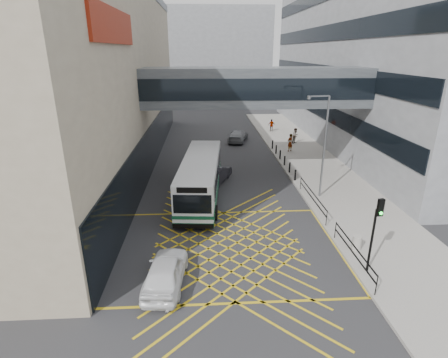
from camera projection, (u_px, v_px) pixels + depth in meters
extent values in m
plane|color=#333335|center=(228.00, 248.00, 19.28)|extent=(120.00, 120.00, 0.00)
cube|color=tan|center=(11.00, 78.00, 30.52)|extent=(24.00, 42.00, 16.00)
cube|color=black|center=(154.00, 143.00, 33.25)|extent=(0.10, 41.50, 4.00)
cube|color=maroon|center=(114.00, 26.00, 18.72)|extent=(0.18, 9.00, 1.80)
cube|color=gray|center=(425.00, 53.00, 39.61)|extent=(24.00, 44.00, 20.00)
cube|color=black|center=(316.00, 107.00, 41.03)|extent=(0.10, 43.50, 1.60)
cube|color=black|center=(319.00, 72.00, 39.64)|extent=(0.10, 43.50, 1.60)
cube|color=black|center=(322.00, 34.00, 38.26)|extent=(0.10, 43.50, 1.60)
cube|color=gray|center=(199.00, 57.00, 72.26)|extent=(28.00, 16.00, 18.00)
cube|color=#474C51|center=(255.00, 87.00, 28.09)|extent=(20.00, 4.00, 3.00)
cube|color=black|center=(259.00, 90.00, 26.19)|extent=(19.50, 0.06, 1.60)
cube|color=black|center=(252.00, 85.00, 29.98)|extent=(19.50, 0.06, 1.60)
cube|color=#A49F96|center=(310.00, 162.00, 33.79)|extent=(6.00, 54.00, 0.16)
cube|color=gold|center=(228.00, 248.00, 19.27)|extent=(12.00, 9.00, 0.01)
cube|color=silver|center=(201.00, 177.00, 25.29)|extent=(3.34, 10.89, 2.63)
cube|color=#0D4529|center=(201.00, 191.00, 25.69)|extent=(3.38, 10.93, 0.33)
cube|color=#0D4529|center=(201.00, 185.00, 25.51)|extent=(3.40, 10.93, 0.21)
cube|color=black|center=(201.00, 170.00, 25.72)|extent=(3.28, 9.53, 1.02)
cube|color=black|center=(192.00, 204.00, 20.19)|extent=(2.24, 0.27, 1.17)
cube|color=black|center=(192.00, 190.00, 19.87)|extent=(1.75, 0.21, 0.34)
cube|color=silver|center=(200.00, 159.00, 24.83)|extent=(3.31, 10.79, 0.10)
cube|color=black|center=(193.00, 226.00, 20.66)|extent=(2.44, 0.30, 0.29)
cube|color=black|center=(206.00, 169.00, 30.72)|extent=(2.44, 0.30, 0.29)
cylinder|color=black|center=(177.00, 212.00, 22.43)|extent=(0.35, 0.99, 0.97)
cylinder|color=black|center=(215.00, 213.00, 22.37)|extent=(0.35, 0.99, 0.97)
cylinder|color=black|center=(190.00, 177.00, 28.65)|extent=(0.35, 0.99, 0.97)
cylinder|color=black|center=(219.00, 177.00, 28.59)|extent=(0.35, 0.99, 0.97)
imported|color=white|center=(166.00, 271.00, 16.04)|extent=(2.27, 4.71, 1.45)
imported|color=black|center=(216.00, 174.00, 28.80)|extent=(3.25, 4.67, 1.36)
imported|color=gray|center=(238.00, 135.00, 41.68)|extent=(3.14, 5.02, 1.45)
cylinder|color=black|center=(372.00, 241.00, 16.50)|extent=(0.13, 0.13, 3.28)
cube|color=black|center=(380.00, 207.00, 15.67)|extent=(0.29, 0.21, 0.82)
sphere|color=#19E533|center=(381.00, 213.00, 15.66)|extent=(0.18, 0.18, 0.15)
cylinder|color=slate|center=(324.00, 148.00, 24.54)|extent=(0.16, 0.16, 7.25)
cube|color=slate|center=(319.00, 96.00, 23.17)|extent=(1.45, 0.27, 0.09)
cylinder|color=slate|center=(309.00, 97.00, 23.07)|extent=(0.28, 0.28, 0.23)
cylinder|color=#ADA89E|center=(357.00, 243.00, 18.70)|extent=(0.47, 0.47, 0.81)
cube|color=black|center=(354.00, 246.00, 17.35)|extent=(0.05, 5.00, 0.05)
cube|color=black|center=(353.00, 253.00, 17.49)|extent=(0.05, 5.00, 0.05)
cube|color=black|center=(313.00, 193.00, 23.91)|extent=(0.05, 6.00, 0.05)
cube|color=black|center=(312.00, 198.00, 24.05)|extent=(0.05, 6.00, 0.05)
cylinder|color=black|center=(376.00, 285.00, 15.17)|extent=(0.04, 0.04, 1.00)
cylinder|color=black|center=(335.00, 230.00, 19.85)|extent=(0.04, 0.04, 1.00)
cylinder|color=black|center=(327.00, 218.00, 21.26)|extent=(0.04, 0.04, 1.00)
cylinder|color=black|center=(301.00, 183.00, 26.88)|extent=(0.04, 0.04, 1.00)
cylinder|color=black|center=(295.00, 175.00, 28.77)|extent=(0.14, 0.14, 0.90)
cylinder|color=black|center=(290.00, 167.00, 30.65)|extent=(0.14, 0.14, 0.90)
cylinder|color=black|center=(285.00, 161.00, 32.52)|extent=(0.14, 0.14, 0.90)
cylinder|color=black|center=(280.00, 155.00, 34.39)|extent=(0.14, 0.14, 0.90)
cylinder|color=black|center=(276.00, 149.00, 36.27)|extent=(0.14, 0.14, 0.90)
cylinder|color=black|center=(273.00, 144.00, 38.14)|extent=(0.14, 0.14, 0.90)
imported|color=gray|center=(290.00, 143.00, 36.94)|extent=(0.92, 0.87, 1.87)
imported|color=gray|center=(295.00, 136.00, 40.15)|extent=(0.96, 0.96, 1.76)
imported|color=gray|center=(272.00, 125.00, 46.25)|extent=(0.95, 0.49, 1.58)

